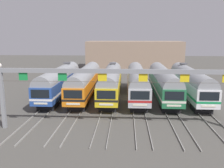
{
  "coord_description": "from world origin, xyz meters",
  "views": [
    {
      "loc": [
        0.35,
        -37.61,
        9.81
      ],
      "look_at": [
        -1.77,
        -1.59,
        2.54
      ],
      "focal_mm": 39.2,
      "sensor_mm": 36.0,
      "label": 1
    }
  ],
  "objects_px": {
    "commuter_train_blue": "(60,80)",
    "commuter_train_green": "(163,82)",
    "catenary_gantry": "(123,80)",
    "commuter_train_orange": "(85,81)",
    "commuter_train_stainless": "(137,81)",
    "commuter_train_yellow": "(111,81)",
    "commuter_train_white": "(190,82)"
  },
  "relations": [
    {
      "from": "commuter_train_yellow",
      "to": "commuter_train_orange",
      "type": "bearing_deg",
      "value": -179.94
    },
    {
      "from": "commuter_train_blue",
      "to": "commuter_train_green",
      "type": "xyz_separation_m",
      "value": [
        16.32,
        -0.0,
        -0.0
      ]
    },
    {
      "from": "commuter_train_blue",
      "to": "commuter_train_yellow",
      "type": "distance_m",
      "value": 8.16
    },
    {
      "from": "commuter_train_yellow",
      "to": "commuter_train_white",
      "type": "height_order",
      "value": "same"
    },
    {
      "from": "commuter_train_blue",
      "to": "commuter_train_green",
      "type": "height_order",
      "value": "commuter_train_blue"
    },
    {
      "from": "commuter_train_white",
      "to": "catenary_gantry",
      "type": "bearing_deg",
      "value": -127.08
    },
    {
      "from": "commuter_train_stainless",
      "to": "commuter_train_green",
      "type": "bearing_deg",
      "value": 0.0
    },
    {
      "from": "catenary_gantry",
      "to": "commuter_train_orange",
      "type": "bearing_deg",
      "value": 114.4
    },
    {
      "from": "commuter_train_orange",
      "to": "commuter_train_green",
      "type": "bearing_deg",
      "value": 0.0
    },
    {
      "from": "commuter_train_blue",
      "to": "commuter_train_yellow",
      "type": "relative_size",
      "value": 1.0
    },
    {
      "from": "commuter_train_blue",
      "to": "commuter_train_stainless",
      "type": "relative_size",
      "value": 1.0
    },
    {
      "from": "commuter_train_green",
      "to": "commuter_train_yellow",
      "type": "bearing_deg",
      "value": 179.97
    },
    {
      "from": "catenary_gantry",
      "to": "commuter_train_green",
      "type": "bearing_deg",
      "value": 65.6
    },
    {
      "from": "commuter_train_green",
      "to": "commuter_train_white",
      "type": "height_order",
      "value": "commuter_train_white"
    },
    {
      "from": "commuter_train_yellow",
      "to": "commuter_train_white",
      "type": "xyz_separation_m",
      "value": [
        12.24,
        0.0,
        0.0
      ]
    },
    {
      "from": "commuter_train_orange",
      "to": "commuter_train_stainless",
      "type": "height_order",
      "value": "same"
    },
    {
      "from": "commuter_train_orange",
      "to": "commuter_train_yellow",
      "type": "height_order",
      "value": "commuter_train_yellow"
    },
    {
      "from": "commuter_train_green",
      "to": "commuter_train_white",
      "type": "xyz_separation_m",
      "value": [
        4.08,
        0.0,
        0.0
      ]
    },
    {
      "from": "catenary_gantry",
      "to": "commuter_train_stainless",
      "type": "bearing_deg",
      "value": 81.4
    },
    {
      "from": "commuter_train_orange",
      "to": "commuter_train_yellow",
      "type": "bearing_deg",
      "value": 0.06
    },
    {
      "from": "commuter_train_yellow",
      "to": "catenary_gantry",
      "type": "distance_m",
      "value": 13.91
    },
    {
      "from": "commuter_train_stainless",
      "to": "commuter_train_blue",
      "type": "bearing_deg",
      "value": 179.98
    },
    {
      "from": "commuter_train_orange",
      "to": "catenary_gantry",
      "type": "bearing_deg",
      "value": -65.6
    },
    {
      "from": "commuter_train_orange",
      "to": "commuter_train_yellow",
      "type": "xyz_separation_m",
      "value": [
        4.08,
        0.0,
        0.0
      ]
    },
    {
      "from": "commuter_train_yellow",
      "to": "commuter_train_green",
      "type": "xyz_separation_m",
      "value": [
        8.16,
        -0.0,
        -0.0
      ]
    },
    {
      "from": "commuter_train_blue",
      "to": "commuter_train_yellow",
      "type": "height_order",
      "value": "same"
    },
    {
      "from": "commuter_train_blue",
      "to": "commuter_train_green",
      "type": "bearing_deg",
      "value": -0.02
    },
    {
      "from": "commuter_train_white",
      "to": "commuter_train_orange",
      "type": "bearing_deg",
      "value": -179.98
    },
    {
      "from": "commuter_train_blue",
      "to": "commuter_train_orange",
      "type": "relative_size",
      "value": 1.0
    },
    {
      "from": "commuter_train_blue",
      "to": "commuter_train_yellow",
      "type": "bearing_deg",
      "value": 0.0
    },
    {
      "from": "commuter_train_orange",
      "to": "catenary_gantry",
      "type": "xyz_separation_m",
      "value": [
        6.12,
        -13.49,
        2.66
      ]
    },
    {
      "from": "commuter_train_white",
      "to": "catenary_gantry",
      "type": "relative_size",
      "value": 0.7
    }
  ]
}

